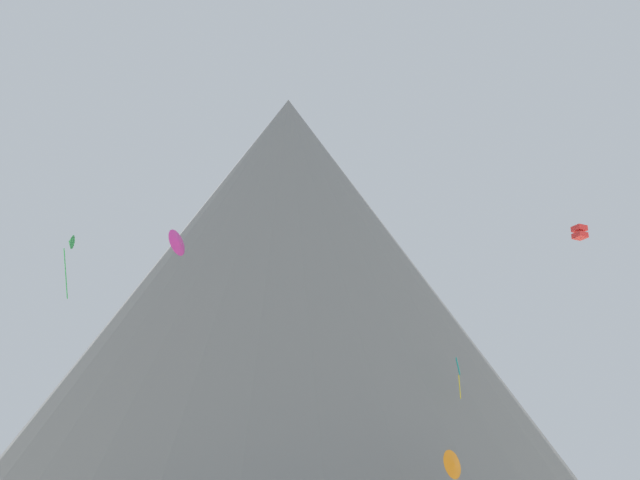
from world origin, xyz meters
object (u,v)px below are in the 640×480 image
object	(u,v)px
rock_massif	(279,319)
kite_red_high	(580,232)
kite_black_low	(277,449)
kite_orange_low	(453,464)
kite_teal_mid	(458,370)
kite_green_mid	(70,243)
kite_magenta_mid	(178,242)

from	to	relation	value
rock_massif	kite_red_high	world-z (taller)	rock_massif
rock_massif	kite_black_low	world-z (taller)	rock_massif
rock_massif	kite_red_high	xyz separation A→B (m)	(31.79, -16.33, 4.60)
kite_red_high	kite_orange_low	distance (m)	32.76
kite_teal_mid	kite_orange_low	size ratio (longest dim) A/B	1.69
kite_teal_mid	kite_red_high	distance (m)	20.41
kite_orange_low	kite_green_mid	distance (m)	37.22
rock_massif	kite_green_mid	xyz separation A→B (m)	(-14.91, -29.69, 0.14)
kite_green_mid	rock_massif	bearing A→B (deg)	148.24
kite_magenta_mid	kite_red_high	world-z (taller)	kite_red_high
rock_massif	kite_orange_low	bearing A→B (deg)	-63.41
kite_orange_low	rock_massif	bearing A→B (deg)	65.03
kite_magenta_mid	kite_black_low	bearing A→B (deg)	-56.16
kite_orange_low	kite_magenta_mid	bearing A→B (deg)	118.88
kite_teal_mid	kite_green_mid	size ratio (longest dim) A/B	0.65
kite_red_high	kite_green_mid	size ratio (longest dim) A/B	0.29
kite_magenta_mid	kite_orange_low	bearing A→B (deg)	-78.47
rock_massif	kite_teal_mid	xyz separation A→B (m)	(18.64, -21.95, -9.97)
kite_red_high	kite_black_low	size ratio (longest dim) A/B	0.42
kite_magenta_mid	kite_orange_low	distance (m)	29.36
kite_orange_low	kite_green_mid	bearing A→B (deg)	121.23
kite_green_mid	kite_magenta_mid	bearing A→B (deg)	83.24
kite_magenta_mid	kite_black_low	distance (m)	19.29
kite_black_low	kite_orange_low	bearing A→B (deg)	-34.18
kite_magenta_mid	kite_green_mid	size ratio (longest dim) A/B	0.45
kite_red_high	kite_black_low	xyz separation A→B (m)	(-28.58, -11.70, -21.79)
kite_magenta_mid	kite_red_high	size ratio (longest dim) A/B	1.57
kite_teal_mid	kite_green_mid	xyz separation A→B (m)	(-33.55, -7.74, 10.11)
rock_massif	kite_red_high	size ratio (longest dim) A/B	61.68
kite_teal_mid	kite_black_low	xyz separation A→B (m)	(-15.43, -6.08, -7.22)
kite_red_high	kite_green_mid	xyz separation A→B (m)	(-46.70, -13.36, -4.46)
kite_green_mid	kite_black_low	xyz separation A→B (m)	(18.12, 1.66, -17.32)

